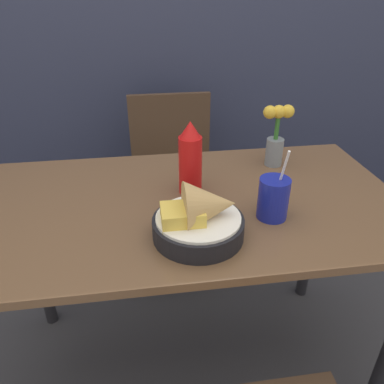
{
  "coord_description": "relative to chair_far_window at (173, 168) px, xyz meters",
  "views": [
    {
      "loc": [
        -0.14,
        -0.97,
        1.34
      ],
      "look_at": [
        -0.0,
        -0.06,
        0.82
      ],
      "focal_mm": 35.0,
      "sensor_mm": 36.0,
      "label": 1
    }
  ],
  "objects": [
    {
      "name": "flower_vase",
      "position": [
        0.32,
        -0.51,
        0.35
      ],
      "size": [
        0.11,
        0.06,
        0.22
      ],
      "color": "gray",
      "rests_on": "dining_table"
    },
    {
      "name": "ground_plane",
      "position": [
        -0.01,
        -0.72,
        -0.51
      ],
      "size": [
        12.0,
        12.0,
        0.0
      ],
      "primitive_type": "plane",
      "color": "#38383D"
    },
    {
      "name": "drink_cup",
      "position": [
        0.2,
        -0.84,
        0.3
      ],
      "size": [
        0.09,
        0.09,
        0.22
      ],
      "color": "#192399",
      "rests_on": "dining_table"
    },
    {
      "name": "chair_far_window",
      "position": [
        0.0,
        0.0,
        0.0
      ],
      "size": [
        0.4,
        0.4,
        0.87
      ],
      "color": "#473323",
      "rests_on": "ground_plane"
    },
    {
      "name": "food_basket",
      "position": [
        -0.01,
        -0.9,
        0.3
      ],
      "size": [
        0.24,
        0.24,
        0.16
      ],
      "color": "black",
      "rests_on": "dining_table"
    },
    {
      "name": "dining_table",
      "position": [
        -0.01,
        -0.72,
        0.14
      ],
      "size": [
        1.3,
        0.71,
        0.76
      ],
      "color": "brown",
      "rests_on": "ground_plane"
    },
    {
      "name": "ketchup_bottle",
      "position": [
        -0.0,
        -0.67,
        0.35
      ],
      "size": [
        0.07,
        0.07,
        0.23
      ],
      "color": "red",
      "rests_on": "dining_table"
    }
  ]
}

